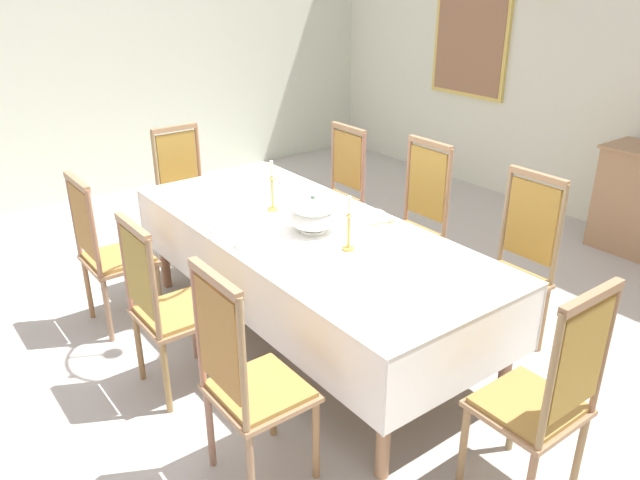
{
  "coord_description": "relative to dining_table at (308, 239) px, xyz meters",
  "views": [
    {
      "loc": [
        2.9,
        -2.0,
        2.3
      ],
      "look_at": [
        0.19,
        0.06,
        0.78
      ],
      "focal_mm": 35.08,
      "sensor_mm": 36.0,
      "label": 1
    }
  ],
  "objects": [
    {
      "name": "chair_head_west",
      "position": [
        -1.73,
        -0.0,
        -0.15
      ],
      "size": [
        0.42,
        0.44,
        1.07
      ],
      "rotation": [
        0.0,
        0.0,
        -1.57
      ],
      "color": "#9C784A",
      "rests_on": "ground"
    },
    {
      "name": "bowl_near_right",
      "position": [
        -0.82,
        0.42,
        0.09
      ],
      "size": [
        0.16,
        0.16,
        0.03
      ],
      "color": "white",
      "rests_on": "tablecloth"
    },
    {
      "name": "chair_north_c",
      "position": [
        0.85,
        0.97,
        -0.13
      ],
      "size": [
        0.44,
        0.42,
        1.15
      ],
      "rotation": [
        0.0,
        0.0,
        3.14
      ],
      "color": "#92705A",
      "rests_on": "ground"
    },
    {
      "name": "chair_north_a",
      "position": [
        -0.93,
        0.96,
        -0.15
      ],
      "size": [
        0.44,
        0.42,
        1.09
      ],
      "rotation": [
        0.0,
        0.0,
        3.14
      ],
      "color": "#957153",
      "rests_on": "ground"
    },
    {
      "name": "candlestick_west",
      "position": [
        -0.4,
        -0.0,
        0.21
      ],
      "size": [
        0.07,
        0.07,
        0.34
      ],
      "color": "gold",
      "rests_on": "tablecloth"
    },
    {
      "name": "left_wall",
      "position": [
        -3.63,
        -0.1,
        0.97
      ],
      "size": [
        0.08,
        6.87,
        3.36
      ],
      "primitive_type": "cube",
      "color": "silver",
      "rests_on": "ground"
    },
    {
      "name": "spoon_primary",
      "position": [
        0.23,
        0.46,
        0.08
      ],
      "size": [
        0.06,
        0.18,
        0.01
      ],
      "rotation": [
        0.0,
        0.0,
        -0.23
      ],
      "color": "gold",
      "rests_on": "tablecloth"
    },
    {
      "name": "bowl_near_left",
      "position": [
        0.11,
        0.44,
        0.1
      ],
      "size": [
        0.16,
        0.16,
        0.04
      ],
      "color": "white",
      "rests_on": "tablecloth"
    },
    {
      "name": "framed_painting",
      "position": [
        -1.61,
        3.31,
        1.04
      ],
      "size": [
        0.97,
        0.05,
        1.57
      ],
      "color": "#D1B251"
    },
    {
      "name": "tablecloth",
      "position": [
        0.0,
        0.0,
        -0.03
      ],
      "size": [
        2.68,
        1.14,
        0.41
      ],
      "color": "white",
      "rests_on": "dining_table"
    },
    {
      "name": "soup_tureen",
      "position": [
        0.06,
        -0.0,
        0.19
      ],
      "size": [
        0.3,
        0.3,
        0.24
      ],
      "color": "white",
      "rests_on": "tablecloth"
    },
    {
      "name": "chair_head_east",
      "position": [
        1.74,
        -0.0,
        -0.13
      ],
      "size": [
        0.42,
        0.44,
        1.14
      ],
      "rotation": [
        0.0,
        0.0,
        1.57
      ],
      "color": "#9D784F",
      "rests_on": "ground"
    },
    {
      "name": "spoon_secondary",
      "position": [
        -0.93,
        0.45,
        0.08
      ],
      "size": [
        0.03,
        0.18,
        0.01
      ],
      "rotation": [
        0.0,
        0.0,
        0.04
      ],
      "color": "gold",
      "rests_on": "tablecloth"
    },
    {
      "name": "chair_south_b",
      "position": [
        -0.03,
        -0.96,
        -0.15
      ],
      "size": [
        0.44,
        0.42,
        1.08
      ],
      "color": "#A27359",
      "rests_on": "ground"
    },
    {
      "name": "candlestick_east",
      "position": [
        0.4,
        -0.0,
        0.2
      ],
      "size": [
        0.07,
        0.07,
        0.33
      ],
      "color": "gold",
      "rests_on": "tablecloth"
    },
    {
      "name": "dining_table",
      "position": [
        0.0,
        0.0,
        0.0
      ],
      "size": [
        2.66,
        1.12,
        0.78
      ],
      "color": "#A36C4D",
      "rests_on": "ground"
    },
    {
      "name": "chair_north_b",
      "position": [
        -0.03,
        0.97,
        -0.12
      ],
      "size": [
        0.44,
        0.42,
        1.16
      ],
      "rotation": [
        0.0,
        0.0,
        3.14
      ],
      "color": "#9E724B",
      "rests_on": "ground"
    },
    {
      "name": "ground",
      "position": [
        0.0,
        -0.1,
        -0.73
      ],
      "size": [
        7.19,
        6.87,
        0.04
      ],
      "primitive_type": "cube",
      "color": "#B4B1AB"
    },
    {
      "name": "bowl_far_left",
      "position": [
        -0.01,
        -0.44,
        0.09
      ],
      "size": [
        0.15,
        0.15,
        0.03
      ],
      "color": "white",
      "rests_on": "tablecloth"
    },
    {
      "name": "back_wall",
      "position": [
        0.0,
        3.37,
        0.97
      ],
      "size": [
        7.19,
        0.08,
        3.36
      ],
      "primitive_type": "cube",
      "color": "beige",
      "rests_on": "ground"
    },
    {
      "name": "chair_south_a",
      "position": [
        -0.93,
        -0.96,
        -0.15
      ],
      "size": [
        0.44,
        0.42,
        1.08
      ],
      "color": "#9F7850",
      "rests_on": "ground"
    },
    {
      "name": "chair_south_c",
      "position": [
        0.85,
        -0.97,
        -0.13
      ],
      "size": [
        0.44,
        0.42,
        1.15
      ],
      "color": "#9B7548",
      "rests_on": "ground"
    }
  ]
}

